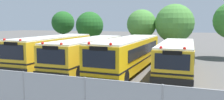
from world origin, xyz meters
TOP-DOWN VIEW (x-y plane):
  - ground_plane at (0.00, 0.00)m, footprint 160.00×160.00m
  - school_bus_0 at (-5.33, -0.15)m, footprint 2.75×10.47m
  - school_bus_1 at (-1.83, -0.15)m, footprint 2.65×10.99m
  - school_bus_2 at (1.80, -0.20)m, footprint 2.83×11.66m
  - school_bus_3 at (5.46, 0.09)m, footprint 2.54×9.31m
  - tree_0 at (-11.05, 10.53)m, footprint 3.24×3.24m
  - tree_1 at (-6.17, 9.12)m, footprint 3.57×3.57m
  - tree_2 at (0.69, 9.58)m, footprint 3.55×3.55m
  - tree_3 at (4.39, 9.36)m, footprint 4.38×4.38m
  - chainlink_fence at (0.10, -10.10)m, footprint 17.01×0.07m

SIDE VIEW (x-z plane):
  - ground_plane at x=0.00m, z-range 0.00..0.00m
  - chainlink_fence at x=0.10m, z-range 0.04..1.88m
  - school_bus_3 at x=5.46m, z-range 0.07..2.58m
  - school_bus_1 at x=-1.83m, z-range 0.07..2.70m
  - school_bus_0 at x=-5.33m, z-range 0.07..2.83m
  - school_bus_2 at x=1.80m, z-range 0.07..2.83m
  - tree_1 at x=-6.17m, z-range 0.86..6.15m
  - tree_2 at x=0.69m, z-range 0.91..6.37m
  - tree_3 at x=4.39m, z-range 0.74..6.73m
  - tree_0 at x=-11.05m, z-range 1.11..6.61m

